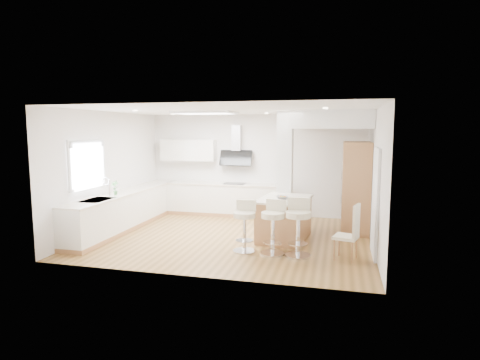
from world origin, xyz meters
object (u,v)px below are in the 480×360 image
(bar_stool_b, at_px, (273,224))
(bar_stool_c, at_px, (298,224))
(bar_stool_a, at_px, (245,223))
(dining_chair, at_px, (351,231))
(peninsula, at_px, (284,218))

(bar_stool_b, xyz_separation_m, bar_stool_c, (0.47, -0.01, 0.03))
(bar_stool_a, relative_size, dining_chair, 0.96)
(bar_stool_a, bearing_deg, bar_stool_b, -3.60)
(bar_stool_a, bearing_deg, dining_chair, -3.02)
(bar_stool_b, relative_size, dining_chair, 1.00)
(peninsula, xyz_separation_m, bar_stool_c, (0.41, -1.13, 0.15))
(dining_chair, bearing_deg, peninsula, 155.44)
(bar_stool_a, xyz_separation_m, bar_stool_c, (1.04, -0.03, 0.05))
(peninsula, height_order, dining_chair, dining_chair)
(bar_stool_c, bearing_deg, dining_chair, -2.86)
(bar_stool_b, distance_m, bar_stool_c, 0.48)
(bar_stool_a, height_order, bar_stool_c, bar_stool_c)
(peninsula, distance_m, bar_stool_b, 1.13)
(dining_chair, bearing_deg, bar_stool_a, -166.09)
(bar_stool_a, distance_m, dining_chair, 2.00)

